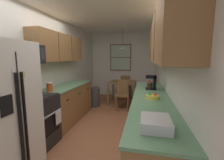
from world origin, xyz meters
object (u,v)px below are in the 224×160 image
Objects in this scene: microwave_over_range at (25,54)px; mug_by_coffeemaker at (149,82)px; coffee_maker at (152,82)px; stove_range at (36,121)px; trash_bin at (95,97)px; table_serving_bowl at (123,81)px; dish_rack at (156,123)px; dining_table at (122,85)px; dining_chair_far at (125,86)px; fruit_bowl at (152,97)px; dining_chair_near at (122,93)px; storage_canister at (49,87)px.

mug_by_coffeemaker is (2.11, 1.80, -0.69)m from microwave_over_range.
stove_range is at bearing -151.47° from coffee_maker.
mug_by_coffeemaker is (-0.04, 0.70, -0.11)m from coffee_maker.
stove_range is 2.39m from coffee_maker.
table_serving_bowl is (0.84, 0.67, 0.46)m from trash_bin.
stove_range is 1.85× the size of microwave_over_range.
dish_rack is at bearing -21.43° from stove_range.
mug_by_coffeemaker reaches higher than dining_table.
mug_by_coffeemaker reaches higher than trash_bin.
stove_range is at bearing -97.05° from trash_bin.
dining_chair_far is 3.45m from fruit_bowl.
trash_bin is 1.91m from mug_by_coffeemaker.
trash_bin is 1.17m from table_serving_bowl.
dining_chair_far is (-0.07, 1.30, 0.00)m from dining_chair_near.
dining_table is 3.86m from dish_rack.
mug_by_coffeemaker is at bearing -18.85° from trash_bin.
table_serving_bowl is (1.13, 3.05, 0.31)m from stove_range.
mug_by_coffeemaker reaches higher than table_serving_bowl.
dining_chair_near is 3.23m from dish_rack.
trash_bin is at bearing -124.43° from dining_chair_far.
stove_range is 3.81m from dining_chair_far.
storage_canister is 0.85× the size of fruit_bowl.
dining_table is at bearing 67.39° from microwave_over_range.
mug_by_coffeemaker is 1.53m from table_serving_bowl.
dining_chair_far is 3.00× the size of coffee_maker.
microwave_over_range is at bearing -103.07° from storage_canister.
mug_by_coffeemaker is (0.87, -1.18, 0.31)m from dining_table.
table_serving_bowl is at bearing 88.08° from dining_table.
dining_chair_near is 5.29× the size of table_serving_bowl.
stove_range is 2.40m from trash_bin.
coffee_maker is 0.71m from mug_by_coffeemaker.
mug_by_coffeemaker is at bearing 40.49° from microwave_over_range.
dining_table is 1.43× the size of trash_bin.
fruit_bowl is (-0.03, -0.79, -0.12)m from coffee_maker.
microwave_over_range is 0.94× the size of trash_bin.
table_serving_bowl is at bearing 67.84° from microwave_over_range.
table_serving_bowl is at bearing 97.04° from dining_chair_near.
microwave_over_range is 3.30× the size of storage_canister.
dining_chair_far is 2.73m from coffee_maker.
storage_canister is at bearing -113.69° from table_serving_bowl.
trash_bin is at bearing 118.02° from dish_rack.
dining_chair_far is 2.06m from mug_by_coffeemaker.
dining_chair_near is at bearing 111.15° from fruit_bowl.
stove_range is 3.24× the size of dish_rack.
dining_chair_near is 1.00× the size of dining_chair_far.
trash_bin is 3.50× the size of storage_canister.
stove_range reaches higher than table_serving_bowl.
fruit_bowl is at bearing 8.42° from microwave_over_range.
table_serving_bowl is (-0.02, -0.58, 0.28)m from dining_chair_far.
dining_chair_far is at bearing 100.59° from dish_rack.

